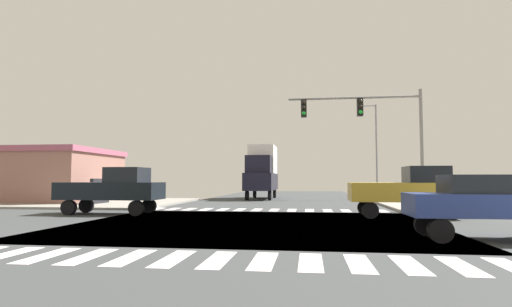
{
  "coord_description": "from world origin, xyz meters",
  "views": [
    {
      "loc": [
        2.23,
        -16.13,
        1.75
      ],
      "look_at": [
        -1.25,
        10.76,
        3.47
      ],
      "focal_mm": 28.71,
      "sensor_mm": 36.0,
      "label": 1
    }
  ],
  "objects_px": {
    "bank_building": "(36,176)",
    "box_truck_outer_2": "(262,170)",
    "street_lamp": "(374,143)",
    "sedan_trailing_3": "(485,201)",
    "traffic_signal_mast": "(369,121)",
    "pickup_farside_2": "(114,188)",
    "pickup_nearside_1": "(410,189)"
  },
  "relations": [
    {
      "from": "box_truck_outer_2",
      "to": "sedan_trailing_3",
      "type": "bearing_deg",
      "value": 110.92
    },
    {
      "from": "bank_building",
      "to": "sedan_trailing_3",
      "type": "height_order",
      "value": "bank_building"
    },
    {
      "from": "pickup_nearside_1",
      "to": "box_truck_outer_2",
      "type": "height_order",
      "value": "box_truck_outer_2"
    },
    {
      "from": "traffic_signal_mast",
      "to": "box_truck_outer_2",
      "type": "distance_m",
      "value": 15.57
    },
    {
      "from": "pickup_nearside_1",
      "to": "pickup_farside_2",
      "type": "distance_m",
      "value": 14.4
    },
    {
      "from": "sedan_trailing_3",
      "to": "box_truck_outer_2",
      "type": "relative_size",
      "value": 0.6
    },
    {
      "from": "pickup_nearside_1",
      "to": "box_truck_outer_2",
      "type": "bearing_deg",
      "value": -152.87
    },
    {
      "from": "bank_building",
      "to": "pickup_farside_2",
      "type": "height_order",
      "value": "bank_building"
    },
    {
      "from": "pickup_farside_2",
      "to": "bank_building",
      "type": "bearing_deg",
      "value": -130.51
    },
    {
      "from": "bank_building",
      "to": "box_truck_outer_2",
      "type": "xyz_separation_m",
      "value": [
        16.63,
        7.79,
        0.52
      ]
    },
    {
      "from": "traffic_signal_mast",
      "to": "pickup_nearside_1",
      "type": "height_order",
      "value": "traffic_signal_mast"
    },
    {
      "from": "traffic_signal_mast",
      "to": "pickup_nearside_1",
      "type": "relative_size",
      "value": 1.46
    },
    {
      "from": "pickup_nearside_1",
      "to": "box_truck_outer_2",
      "type": "xyz_separation_m",
      "value": [
        -8.84,
        17.25,
        1.27
      ]
    },
    {
      "from": "pickup_farside_2",
      "to": "sedan_trailing_3",
      "type": "relative_size",
      "value": 1.19
    },
    {
      "from": "bank_building",
      "to": "box_truck_outer_2",
      "type": "relative_size",
      "value": 1.73
    },
    {
      "from": "pickup_nearside_1",
      "to": "pickup_farside_2",
      "type": "height_order",
      "value": "same"
    },
    {
      "from": "street_lamp",
      "to": "pickup_nearside_1",
      "type": "distance_m",
      "value": 18.26
    },
    {
      "from": "traffic_signal_mast",
      "to": "street_lamp",
      "type": "xyz_separation_m",
      "value": [
        2.41,
        13.95,
        -0.01
      ]
    },
    {
      "from": "pickup_farside_2",
      "to": "pickup_nearside_1",
      "type": "bearing_deg",
      "value": 90.0
    },
    {
      "from": "bank_building",
      "to": "pickup_nearside_1",
      "type": "distance_m",
      "value": 27.18
    },
    {
      "from": "box_truck_outer_2",
      "to": "pickup_farside_2",
      "type": "bearing_deg",
      "value": 72.12
    },
    {
      "from": "street_lamp",
      "to": "pickup_nearside_1",
      "type": "relative_size",
      "value": 1.66
    },
    {
      "from": "street_lamp",
      "to": "pickup_farside_2",
      "type": "height_order",
      "value": "street_lamp"
    },
    {
      "from": "street_lamp",
      "to": "sedan_trailing_3",
      "type": "xyz_separation_m",
      "value": [
        -0.74,
        -24.84,
        -3.91
      ]
    },
    {
      "from": "traffic_signal_mast",
      "to": "sedan_trailing_3",
      "type": "relative_size",
      "value": 1.74
    },
    {
      "from": "pickup_nearside_1",
      "to": "pickup_farside_2",
      "type": "xyz_separation_m",
      "value": [
        -14.4,
        0.0,
        0.0
      ]
    },
    {
      "from": "pickup_nearside_1",
      "to": "sedan_trailing_3",
      "type": "bearing_deg",
      "value": 3.51
    },
    {
      "from": "bank_building",
      "to": "sedan_trailing_3",
      "type": "distance_m",
      "value": 30.7
    },
    {
      "from": "pickup_nearside_1",
      "to": "sedan_trailing_3",
      "type": "height_order",
      "value": "pickup_nearside_1"
    },
    {
      "from": "street_lamp",
      "to": "box_truck_outer_2",
      "type": "relative_size",
      "value": 1.18
    },
    {
      "from": "traffic_signal_mast",
      "to": "pickup_farside_2",
      "type": "xyz_separation_m",
      "value": [
        -13.16,
        -3.89,
        -3.75
      ]
    },
    {
      "from": "street_lamp",
      "to": "bank_building",
      "type": "distance_m",
      "value": 28.08
    }
  ]
}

